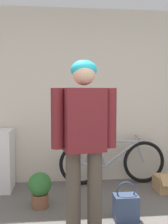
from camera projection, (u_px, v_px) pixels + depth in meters
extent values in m
cube|color=beige|center=(85.00, 96.00, 3.98)|extent=(8.00, 0.06, 2.60)
cube|color=white|center=(120.00, 157.00, 4.08)|extent=(0.08, 0.01, 0.12)
cylinder|color=#4C4238|center=(73.00, 192.00, 2.51)|extent=(0.14, 0.14, 0.80)
cylinder|color=#4C4238|center=(95.00, 191.00, 2.54)|extent=(0.14, 0.14, 0.80)
cube|color=maroon|center=(84.00, 120.00, 2.48)|extent=(0.42, 0.32, 0.60)
cylinder|color=maroon|center=(57.00, 118.00, 2.45)|extent=(0.12, 0.12, 0.57)
cylinder|color=maroon|center=(110.00, 118.00, 2.50)|extent=(0.12, 0.12, 0.57)
sphere|color=#DBB28E|center=(84.00, 74.00, 2.44)|extent=(0.22, 0.22, 0.22)
ellipsoid|color=#23B7CC|center=(84.00, 70.00, 2.46)|extent=(0.25, 0.23, 0.18)
torus|color=black|center=(81.00, 164.00, 3.83)|extent=(0.63, 0.05, 0.63)
torus|color=black|center=(144.00, 162.00, 3.93)|extent=(0.63, 0.05, 0.63)
cylinder|color=#999EA3|center=(93.00, 165.00, 3.85)|extent=(0.37, 0.03, 0.08)
cylinder|color=#999EA3|center=(90.00, 152.00, 3.83)|extent=(0.29, 0.03, 0.35)
cylinder|color=#999EA3|center=(102.00, 154.00, 3.86)|extent=(0.13, 0.03, 0.39)
cylinder|color=#999EA3|center=(121.00, 154.00, 3.89)|extent=(0.50, 0.04, 0.39)
cylinder|color=#999EA3|center=(118.00, 141.00, 3.87)|extent=(0.57, 0.03, 0.05)
cylinder|color=#999EA3|center=(140.00, 152.00, 3.91)|extent=(0.15, 0.03, 0.33)
cylinder|color=#999EA3|center=(138.00, 139.00, 3.90)|extent=(0.07, 0.03, 0.08)
cylinder|color=#999EA3|center=(139.00, 137.00, 3.90)|extent=(0.02, 0.46, 0.02)
ellipsoid|color=black|center=(99.00, 140.00, 3.83)|extent=(0.22, 0.08, 0.05)
cube|color=#334260|center=(126.00, 208.00, 2.77)|extent=(0.25, 0.18, 0.27)
torus|color=#334260|center=(126.00, 191.00, 2.76)|extent=(0.21, 0.02, 0.21)
cylinder|color=brown|center=(40.00, 200.00, 3.10)|extent=(0.20, 0.20, 0.16)
sphere|color=#2D6B2D|center=(40.00, 184.00, 3.08)|extent=(0.28, 0.28, 0.28)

